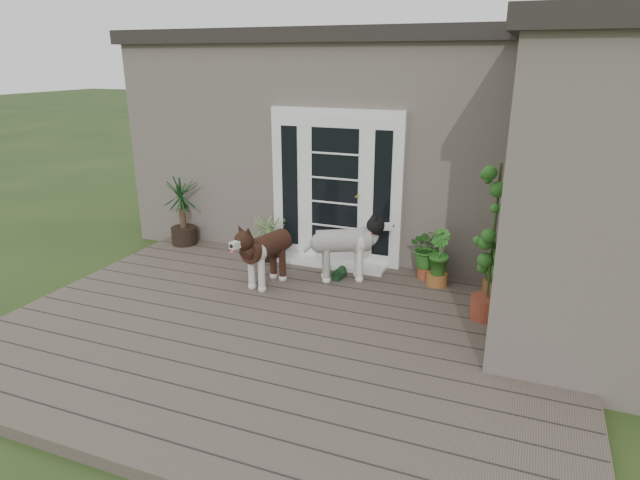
% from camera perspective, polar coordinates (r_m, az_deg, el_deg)
% --- Properties ---
extents(deck, '(6.20, 4.60, 0.12)m').
position_cam_1_polar(deck, '(5.98, -3.91, -9.82)').
color(deck, '#6B5B4C').
rests_on(deck, ground).
extents(house_main, '(7.40, 4.00, 3.10)m').
position_cam_1_polar(house_main, '(9.37, 7.21, 10.18)').
color(house_main, '#665E54').
rests_on(house_main, ground).
extents(roof_main, '(7.60, 4.20, 0.20)m').
position_cam_1_polar(roof_main, '(9.27, 7.64, 20.31)').
color(roof_main, '#2D2826').
rests_on(roof_main, house_main).
extents(house_wing, '(1.60, 2.40, 3.10)m').
position_cam_1_polar(house_wing, '(6.02, 26.72, 3.62)').
color(house_wing, '#665E54').
rests_on(house_wing, ground).
extents(roof_wing, '(1.80, 2.60, 0.20)m').
position_cam_1_polar(roof_wing, '(5.87, 29.17, 19.34)').
color(roof_wing, '#2D2826').
rests_on(roof_wing, house_wing).
extents(door_unit, '(1.90, 0.14, 2.15)m').
position_cam_1_polar(door_unit, '(7.56, 1.66, 5.57)').
color(door_unit, white).
rests_on(door_unit, deck).
extents(door_step, '(1.60, 0.40, 0.05)m').
position_cam_1_polar(door_step, '(7.69, 1.08, -2.39)').
color(door_step, white).
rests_on(door_step, deck).
extents(brindle_dog, '(0.59, 0.99, 0.77)m').
position_cam_1_polar(brindle_dog, '(6.92, -5.64, -1.74)').
color(brindle_dog, '#3F2217').
rests_on(brindle_dog, deck).
extents(white_dog, '(1.03, 0.79, 0.79)m').
position_cam_1_polar(white_dog, '(7.05, 2.44, -1.20)').
color(white_dog, silver).
rests_on(white_dog, deck).
extents(spider_plant, '(0.82, 0.82, 0.73)m').
position_cam_1_polar(spider_plant, '(7.86, -5.37, 0.63)').
color(spider_plant, '#81A465').
rests_on(spider_plant, deck).
extents(yucca, '(0.92, 0.92, 1.08)m').
position_cam_1_polar(yucca, '(8.65, -14.34, 3.01)').
color(yucca, black).
rests_on(yucca, deck).
extents(herb_a, '(0.65, 0.65, 0.63)m').
position_cam_1_polar(herb_a, '(7.26, 11.23, -1.62)').
color(herb_a, '#195418').
rests_on(herb_a, deck).
extents(herb_b, '(0.48, 0.48, 0.53)m').
position_cam_1_polar(herb_b, '(7.08, 12.29, -2.65)').
color(herb_b, '#214E16').
rests_on(herb_b, deck).
extents(herb_c, '(0.50, 0.50, 0.59)m').
position_cam_1_polar(herb_c, '(7.04, 18.15, -3.03)').
color(herb_c, '#154C1A').
rests_on(herb_c, deck).
extents(sapling, '(0.63, 0.63, 1.83)m').
position_cam_1_polar(sapling, '(6.11, 17.78, -0.11)').
color(sapling, '#154C1A').
rests_on(sapling, deck).
extents(clog_left, '(0.17, 0.30, 0.08)m').
position_cam_1_polar(clog_left, '(7.20, 2.09, -3.75)').
color(clog_left, black).
rests_on(clog_left, deck).
extents(clog_right, '(0.18, 0.30, 0.08)m').
position_cam_1_polar(clog_right, '(7.33, 2.02, -3.35)').
color(clog_right, '#163816').
rests_on(clog_right, deck).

